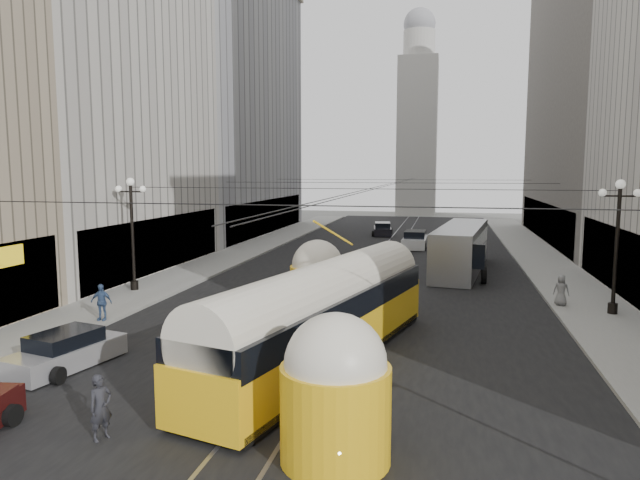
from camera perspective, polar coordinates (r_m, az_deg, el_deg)
The scene contains 21 objects.
road at distance 44.27m, azimuth 6.25°, elevation -2.06°, with size 20.00×85.00×0.02m, color black.
sidewalk_left at distance 50.33m, azimuth -7.00°, elevation -0.89°, with size 4.00×72.00×0.15m, color gray.
sidewalk_right at distance 48.02m, azimuth 21.12°, elevation -1.69°, with size 4.00×72.00×0.15m, color gray.
rail_left at distance 44.36m, azimuth 5.29°, elevation -2.03°, with size 0.12×85.00×0.04m, color gray.
rail_right at distance 44.20m, azimuth 7.22°, elevation -2.09°, with size 0.12×85.00×0.04m, color gray.
building_left_mid at distance 44.06m, azimuth -23.57°, elevation 20.05°, with size 12.60×20.60×34.60m.
building_left_far at distance 64.36m, azimuth -10.44°, elevation 13.47°, with size 12.60×28.60×28.60m.
building_right_far at distance 61.62m, azimuth 27.73°, elevation 14.97°, with size 12.60×32.60×32.60m.
distant_tower at distance 91.44m, azimuth 9.73°, elevation 11.95°, with size 6.00×6.00×31.36m.
lamppost_left_mid at distance 33.90m, azimuth -18.27°, elevation 1.23°, with size 1.86×0.44×6.37m.
lamppost_right_mid at distance 30.19m, azimuth 27.57°, elevation 0.11°, with size 1.86×0.44×6.37m.
catenary at distance 42.72m, azimuth 6.37°, elevation 5.54°, with size 25.00×72.00×0.23m.
streetcar at distance 20.69m, azimuth 0.34°, elevation -7.42°, with size 6.20×16.33×3.68m.
city_bus at distance 40.32m, azimuth 13.93°, elevation -0.63°, with size 4.22×12.72×3.16m.
sedan_silver at distance 22.33m, azimuth -24.11°, elevation -10.15°, with size 2.57×4.47×1.33m.
sedan_white_far at distance 51.70m, azimuth 9.50°, elevation -0.02°, with size 2.17×5.00×1.56m.
sedan_dark_far at distance 61.37m, azimuth 6.27°, elevation 1.06°, with size 2.38×4.59×1.38m.
pedestrian_crossing_a at distance 16.34m, azimuth -21.07°, elevation -15.35°, with size 0.63×0.42×1.74m, color #222228.
pedestrian_crossing_b at distance 14.77m, azimuth 3.18°, elevation -17.46°, with size 0.82×0.64×1.68m, color beige.
pedestrian_sidewalk_right at distance 31.32m, azimuth 22.98°, elevation -4.64°, with size 0.76×0.47×1.56m, color slate.
pedestrian_sidewalk_left at distance 27.90m, azimuth -21.03°, elevation -5.81°, with size 0.98×0.56×1.68m, color #3B5581.
Camera 1 is at (4.73, -10.96, 6.96)m, focal length 32.00 mm.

